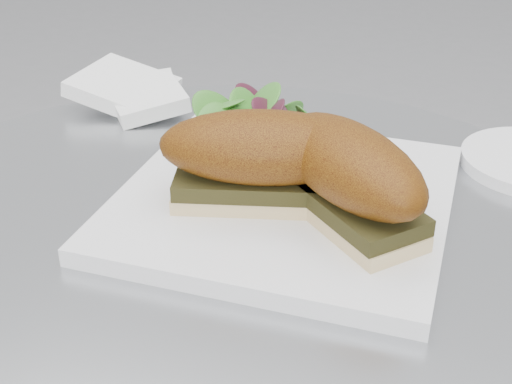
# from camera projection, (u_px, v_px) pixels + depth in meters

# --- Properties ---
(plate) EXTENTS (0.29, 0.29, 0.02)m
(plate) POSITION_uv_depth(u_px,v_px,m) (285.00, 200.00, 0.63)
(plate) COLOR white
(plate) RESTS_ON table
(sandwich_left) EXTENTS (0.19, 0.11, 0.08)m
(sandwich_left) POSITION_uv_depth(u_px,v_px,m) (263.00, 157.00, 0.59)
(sandwich_left) COLOR beige
(sandwich_left) RESTS_ON plate
(sandwich_right) EXTENTS (0.17, 0.17, 0.08)m
(sandwich_right) POSITION_uv_depth(u_px,v_px,m) (348.00, 173.00, 0.57)
(sandwich_right) COLOR beige
(sandwich_right) RESTS_ON plate
(salad) EXTENTS (0.12, 0.12, 0.05)m
(salad) POSITION_uv_depth(u_px,v_px,m) (272.00, 124.00, 0.69)
(salad) COLOR #499230
(salad) RESTS_ON plate
(napkin) EXTENTS (0.18, 0.18, 0.02)m
(napkin) POSITION_uv_depth(u_px,v_px,m) (136.00, 100.00, 0.83)
(napkin) COLOR white
(napkin) RESTS_ON table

